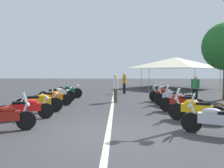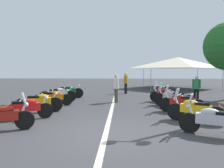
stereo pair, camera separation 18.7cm
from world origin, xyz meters
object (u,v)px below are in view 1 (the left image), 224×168
at_px(motorcycle_right_row_1, 196,109).
at_px(motorcycle_left_row_3, 52,98).
at_px(motorcycle_left_row_5, 67,91).
at_px(motorcycle_right_row_2, 181,102).
at_px(motorcycle_right_row_4, 166,95).
at_px(bystander_2, 116,86).
at_px(motorcycle_right_row_0, 217,120).
at_px(bystander_1, 195,87).
at_px(traffic_cone_0, 219,109).
at_px(motorcycle_left_row_2, 39,102).
at_px(motorcycle_right_row_3, 173,98).
at_px(motorcycle_left_row_1, 26,108).
at_px(motorcycle_left_row_4, 57,94).
at_px(event_tent, 175,63).
at_px(motorcycle_left_row_0, 1,117).
at_px(bystander_0, 124,81).

bearing_deg(motorcycle_right_row_1, motorcycle_left_row_3, 1.24).
relative_size(motorcycle_left_row_5, motorcycle_right_row_2, 1.07).
bearing_deg(motorcycle_left_row_5, motorcycle_left_row_3, -109.01).
xyz_separation_m(motorcycle_right_row_4, bystander_2, (0.00, 2.95, 0.50)).
relative_size(motorcycle_right_row_0, bystander_1, 1.24).
bearing_deg(traffic_cone_0, motorcycle_left_row_2, 87.34).
distance_m(motorcycle_right_row_1, bystander_2, 5.54).
relative_size(bystander_1, bystander_2, 0.95).
distance_m(motorcycle_left_row_3, motorcycle_right_row_3, 6.36).
distance_m(motorcycle_left_row_1, traffic_cone_0, 7.86).
bearing_deg(motorcycle_right_row_1, motorcycle_right_row_0, 119.38).
height_order(motorcycle_left_row_4, traffic_cone_0, motorcycle_left_row_4).
relative_size(motorcycle_left_row_4, motorcycle_right_row_0, 1.09).
height_order(motorcycle_left_row_5, event_tent, event_tent).
xyz_separation_m(motorcycle_left_row_0, motorcycle_left_row_2, (2.93, -0.08, 0.01)).
xyz_separation_m(motorcycle_left_row_3, motorcycle_right_row_1, (-3.22, -6.33, 0.02)).
relative_size(motorcycle_left_row_4, bystander_1, 1.36).
bearing_deg(bystander_0, motorcycle_left_row_0, 96.89).
bearing_deg(motorcycle_left_row_0, motorcycle_right_row_0, -21.37).
bearing_deg(motorcycle_left_row_0, motorcycle_left_row_5, 69.00).
xyz_separation_m(bystander_0, bystander_2, (-4.59, 0.66, -0.01)).
xyz_separation_m(motorcycle_left_row_5, event_tent, (8.09, -9.36, 2.18)).
relative_size(motorcycle_left_row_0, motorcycle_right_row_3, 1.06).
bearing_deg(motorcycle_left_row_0, bystander_2, 40.50).
height_order(motorcycle_left_row_4, event_tent, event_tent).
bearing_deg(motorcycle_right_row_2, bystander_2, -21.14).
relative_size(motorcycle_right_row_3, bystander_2, 1.16).
distance_m(motorcycle_left_row_5, bystander_2, 3.70).
bearing_deg(motorcycle_right_row_4, traffic_cone_0, 144.44).
distance_m(motorcycle_right_row_1, event_tent, 14.83).
height_order(motorcycle_right_row_3, traffic_cone_0, motorcycle_right_row_3).
xyz_separation_m(motorcycle_left_row_1, motorcycle_right_row_1, (-0.15, -6.37, 0.02)).
height_order(motorcycle_right_row_3, event_tent, event_tent).
xyz_separation_m(motorcycle_left_row_1, motorcycle_right_row_3, (3.11, -6.40, 0.03)).
bearing_deg(motorcycle_left_row_0, motorcycle_right_row_4, 23.64).
distance_m(motorcycle_left_row_4, event_tent, 13.77).
distance_m(motorcycle_right_row_3, event_tent, 11.70).
relative_size(motorcycle_right_row_3, event_tent, 0.27).
bearing_deg(motorcycle_left_row_2, motorcycle_left_row_1, -105.94).
relative_size(motorcycle_left_row_0, motorcycle_left_row_4, 0.95).
bearing_deg(event_tent, traffic_cone_0, 172.84).
bearing_deg(motorcycle_right_row_1, motorcycle_right_row_3, -62.31).
bearing_deg(motorcycle_left_row_3, motorcycle_right_row_2, -33.39).
bearing_deg(event_tent, motorcycle_left_row_3, 139.79).
bearing_deg(motorcycle_right_row_4, bystander_0, -31.94).
distance_m(motorcycle_left_row_4, motorcycle_right_row_0, 9.01).
height_order(motorcycle_left_row_3, motorcycle_right_row_0, motorcycle_right_row_0).
bearing_deg(traffic_cone_0, motorcycle_right_row_3, 33.52).
bearing_deg(motorcycle_right_row_0, motorcycle_left_row_2, -1.38).
bearing_deg(motorcycle_left_row_3, bystander_0, 36.54).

